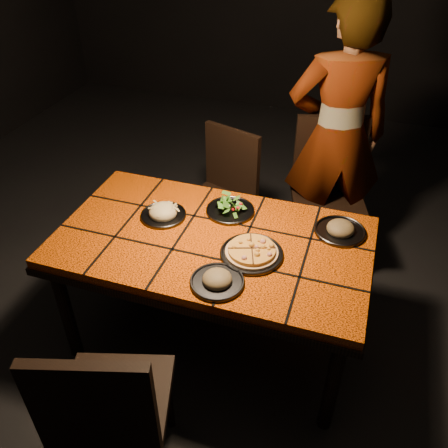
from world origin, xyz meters
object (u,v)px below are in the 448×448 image
(chair_far_right, at_px, (328,185))
(plate_pizza, at_px, (252,252))
(dining_table, at_px, (213,250))
(plate_pasta, at_px, (163,213))
(diner, at_px, (337,138))
(chair_far_left, at_px, (223,188))
(chair_near, at_px, (108,409))

(chair_far_right, bearing_deg, plate_pizza, -119.44)
(dining_table, relative_size, plate_pasta, 6.53)
(chair_far_right, xyz_separation_m, diner, (0.00, 0.08, 0.31))
(dining_table, distance_m, chair_far_right, 1.08)
(chair_far_right, bearing_deg, chair_far_left, 178.14)
(dining_table, distance_m, plate_pizza, 0.26)
(diner, relative_size, plate_pizza, 5.45)
(dining_table, distance_m, chair_near, 0.94)
(chair_far_left, relative_size, plate_pizza, 2.81)
(chair_far_right, relative_size, plate_pizza, 3.11)
(chair_far_left, relative_size, plate_pasta, 3.74)
(diner, height_order, plate_pasta, diner)
(chair_far_right, distance_m, diner, 0.32)
(dining_table, height_order, chair_near, chair_near)
(chair_far_left, relative_size, chair_far_right, 0.90)
(chair_far_right, height_order, plate_pasta, chair_far_right)
(chair_far_right, relative_size, diner, 0.57)
(chair_near, xyz_separation_m, chair_far_right, (0.58, 1.89, 0.02))
(plate_pizza, bearing_deg, chair_far_left, 116.69)
(dining_table, bearing_deg, chair_far_right, 63.85)
(chair_far_right, distance_m, plate_pizza, 1.08)
(chair_far_right, bearing_deg, plate_pasta, -148.24)
(chair_far_left, distance_m, plate_pizza, 0.99)
(chair_far_left, bearing_deg, chair_near, -69.04)
(chair_near, bearing_deg, diner, -123.05)
(plate_pizza, bearing_deg, chair_far_right, 76.60)
(dining_table, bearing_deg, chair_near, -96.79)
(chair_far_left, bearing_deg, dining_table, -57.64)
(chair_far_right, height_order, diner, diner)
(dining_table, xyz_separation_m, diner, (0.48, 1.04, 0.23))
(dining_table, distance_m, diner, 1.17)
(dining_table, bearing_deg, chair_far_left, 104.54)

